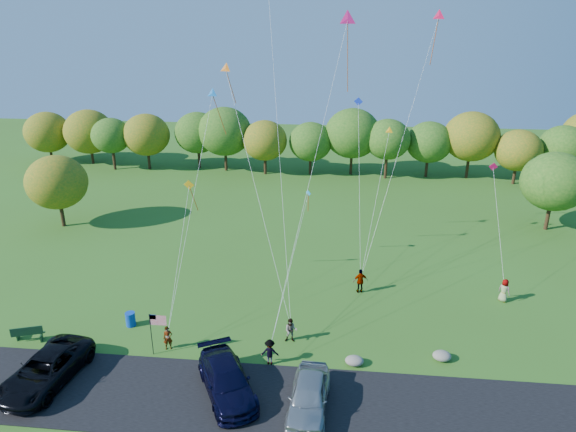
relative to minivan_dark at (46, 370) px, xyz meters
name	(u,v)px	position (x,y,z in m)	size (l,w,h in m)	color
ground	(260,354)	(11.27, 3.75, -0.88)	(140.00, 140.00, 0.00)	#315E1A
asphalt_lane	(249,400)	(11.27, -0.25, -0.85)	(44.00, 6.00, 0.06)	black
treeline	(317,142)	(12.67, 39.31, 3.84)	(75.75, 27.66, 8.19)	#3C2716
minivan_dark	(46,370)	(0.00, 0.00, 0.00)	(2.74, 5.93, 1.65)	black
minivan_navy	(227,380)	(10.02, 0.18, -0.01)	(2.27, 5.58, 1.62)	black
minivan_silver	(309,396)	(14.45, -0.61, 0.01)	(1.97, 4.90, 1.67)	#999EA3
flyer_a	(168,338)	(5.62, 3.73, -0.12)	(0.56, 0.37, 1.53)	#4C4C59
flyer_b	(291,330)	(12.96, 5.26, -0.09)	(0.78, 0.60, 1.60)	#4C4C59
flyer_c	(270,352)	(11.95, 2.95, -0.09)	(1.03, 0.59, 1.59)	#4C4C59
flyer_d	(360,281)	(17.39, 11.87, 0.04)	(1.08, 0.45, 1.85)	#4C4C59
flyer_e	(504,290)	(27.46, 11.67, -0.03)	(0.83, 0.54, 1.70)	#4C4C59
park_bench	(28,333)	(-3.31, 3.60, -0.33)	(1.80, 0.89, 1.03)	#12331B
trash_barrel	(131,319)	(2.36, 5.92, -0.41)	(0.63, 0.63, 0.95)	#0B38AB
flag_assembly	(155,324)	(5.19, 3.11, 1.23)	(1.03, 0.67, 2.78)	black
boulder_near	(354,361)	(16.85, 3.36, -0.61)	(1.09, 0.85, 0.54)	#9D9389
boulder_far	(442,356)	(21.97, 4.34, -0.60)	(1.08, 0.90, 0.56)	gray
kites_aloft	(320,40)	(13.79, 18.68, 16.34)	(22.92, 12.05, 19.46)	#D81868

